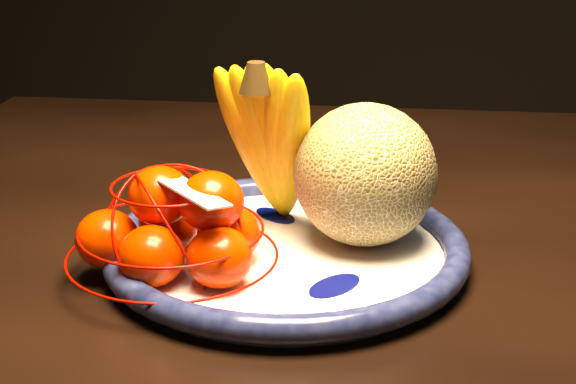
% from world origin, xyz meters
% --- Properties ---
extents(dining_table, '(1.70, 1.11, 0.81)m').
position_xyz_m(dining_table, '(0.05, -0.08, 0.72)').
color(dining_table, black).
rests_on(dining_table, ground).
extents(fruit_bowl, '(0.35, 0.35, 0.03)m').
position_xyz_m(fruit_bowl, '(-0.22, -0.22, 0.82)').
color(fruit_bowl, white).
rests_on(fruit_bowl, dining_table).
extents(cantaloupe, '(0.14, 0.14, 0.14)m').
position_xyz_m(cantaloupe, '(-0.15, -0.18, 0.89)').
color(cantaloupe, olive).
rests_on(cantaloupe, fruit_bowl).
extents(banana_bunch, '(0.13, 0.12, 0.19)m').
position_xyz_m(banana_bunch, '(-0.24, -0.17, 0.92)').
color(banana_bunch, yellow).
rests_on(banana_bunch, fruit_bowl).
extents(mandarin_bag, '(0.25, 0.25, 0.12)m').
position_xyz_m(mandarin_bag, '(-0.31, -0.28, 0.86)').
color(mandarin_bag, '#EC2B00').
rests_on(mandarin_bag, fruit_bowl).
extents(price_tag, '(0.07, 0.06, 0.01)m').
position_xyz_m(price_tag, '(-0.28, -0.30, 0.91)').
color(price_tag, white).
rests_on(price_tag, mandarin_bag).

